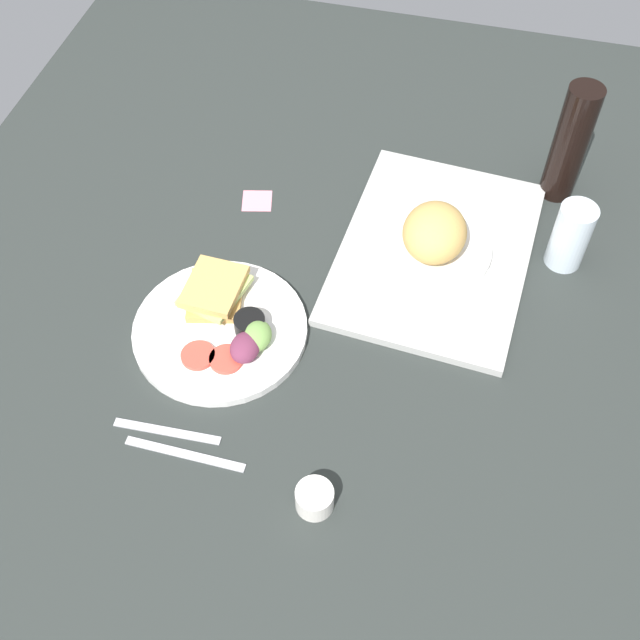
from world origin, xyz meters
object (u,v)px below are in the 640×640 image
Objects in this scene: bread_plate_near at (435,238)px; espresso_cup at (315,499)px; drinking_glass at (571,236)px; soda_bottle at (570,143)px; serving_tray at (435,252)px; knife at (185,454)px; plate_with_salad at (223,324)px; fork at (167,431)px; sticky_note at (257,201)px.

bread_plate_near is 51.65cm from espresso_cup.
drinking_glass is at bearing 150.68° from espresso_cup.
soda_bottle is at bearing -171.89° from drinking_glass.
serving_tray is 57.71cm from knife.
espresso_cup is (26.64, 22.60, 0.32)cm from plate_with_salad.
bread_plate_near is at bearing 50.32° from fork.
soda_bottle is at bearing 138.87° from bread_plate_near.
fork is (20.66, -2.41, -1.43)cm from plate_with_salad.
serving_tray is 1.88× the size of soda_bottle.
drinking_glass is (-5.66, 22.93, 0.62)cm from bread_plate_near.
plate_with_salad is 2.27× the size of drinking_glass.
fork is 51.48cm from sticky_note.
bread_plate_near is at bearing -76.13° from drinking_glass.
soda_bottle is 87.84cm from knife.
plate_with_salad is 62.10cm from drinking_glass.
bread_plate_near is at bearing 58.63° from knife.
drinking_glass is at bearing 45.95° from knife.
espresso_cup is 0.33× the size of fork.
espresso_cup is (74.13, -29.16, -9.96)cm from soda_bottle.
serving_tray is 2.25× the size of bread_plate_near.
bread_plate_near is 1.18× the size of fork.
drinking_glass is 18.72cm from soda_bottle.
soda_bottle reaches higher than espresso_cup.
plate_with_salad is 1.72× the size of fork.
fork is at bearing -36.49° from serving_tray.
serving_tray is 3.49× the size of drinking_glass.
sticky_note is at bearing -173.44° from plate_with_salad.
knife is at bearing -31.52° from serving_tray.
knife is at bearing 3.85° from plate_with_salad.
espresso_cup reaches higher than knife.
serving_tray is at bearing 128.81° from plate_with_salad.
soda_bottle is at bearing 55.36° from knife.
sticky_note is (-5.27, -35.30, -0.74)cm from serving_tray.
bread_plate_near is at bearing -15.68° from serving_tray.
sticky_note is (-1.03, -57.83, -6.39)cm from drinking_glass.
drinking_glass reaches higher than sticky_note.
bread_plate_near is 56.35cm from fork.
serving_tray reaches higher than sticky_note.
soda_bottle is (-21.95, 20.01, 11.16)cm from serving_tray.
bread_plate_near is at bearing -41.13° from soda_bottle.
knife is (47.77, -29.76, -5.59)cm from bread_plate_near.
plate_with_salad is 70.99cm from soda_bottle.
knife is at bearing -98.10° from espresso_cup.
espresso_cup is (52.18, -9.15, 1.20)cm from serving_tray.
serving_tray is 52.99cm from espresso_cup.
plate_with_salad is (24.11, -31.35, -4.16)cm from bread_plate_near.
fork is (68.14, -54.17, -11.71)cm from soda_bottle.
espresso_cup is at bearing -29.32° from drinking_glass.
plate_with_salad is 31.05cm from sticky_note.
serving_tray reaches higher than fork.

